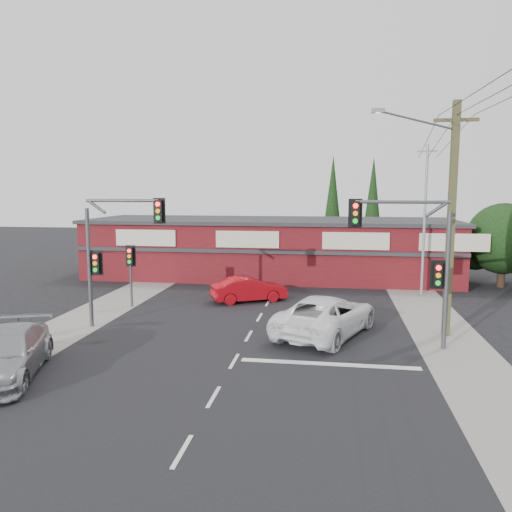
# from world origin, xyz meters

# --- Properties ---
(ground) EXTENTS (120.00, 120.00, 0.00)m
(ground) POSITION_xyz_m (0.00, 0.00, 0.00)
(ground) COLOR black
(ground) RESTS_ON ground
(road_strip) EXTENTS (14.00, 70.00, 0.01)m
(road_strip) POSITION_xyz_m (0.00, 5.00, 0.01)
(road_strip) COLOR black
(road_strip) RESTS_ON ground
(verge_left) EXTENTS (3.00, 70.00, 0.02)m
(verge_left) POSITION_xyz_m (-8.50, 5.00, 0.01)
(verge_left) COLOR gray
(verge_left) RESTS_ON ground
(verge_right) EXTENTS (3.00, 70.00, 0.02)m
(verge_right) POSITION_xyz_m (8.50, 5.00, 0.01)
(verge_right) COLOR gray
(verge_right) RESTS_ON ground
(stop_line) EXTENTS (6.50, 0.35, 0.01)m
(stop_line) POSITION_xyz_m (3.50, -1.50, 0.01)
(stop_line) COLOR silver
(stop_line) RESTS_ON ground
(white_suv) EXTENTS (5.03, 6.86, 1.73)m
(white_suv) POSITION_xyz_m (3.32, 2.33, 0.87)
(white_suv) COLOR white
(white_suv) RESTS_ON ground
(silver_suv) EXTENTS (3.87, 5.91, 1.59)m
(silver_suv) POSITION_xyz_m (-7.36, -4.38, 0.80)
(silver_suv) COLOR #9FA2A4
(silver_suv) RESTS_ON ground
(red_sedan) EXTENTS (4.50, 3.31, 1.41)m
(red_sedan) POSITION_xyz_m (-1.12, 8.33, 0.71)
(red_sedan) COLOR #AB0A13
(red_sedan) RESTS_ON ground
(lane_dashes) EXTENTS (0.12, 37.43, 0.01)m
(lane_dashes) POSITION_xyz_m (0.00, -0.09, 0.01)
(lane_dashes) COLOR silver
(lane_dashes) RESTS_ON ground
(shop_building) EXTENTS (27.30, 8.40, 4.22)m
(shop_building) POSITION_xyz_m (-0.99, 16.99, 2.13)
(shop_building) COLOR #521015
(shop_building) RESTS_ON ground
(tree_cluster) EXTENTS (5.90, 5.10, 5.50)m
(tree_cluster) POSITION_xyz_m (14.69, 15.44, 2.90)
(tree_cluster) COLOR #2D2116
(tree_cluster) RESTS_ON ground
(conifer_near) EXTENTS (1.80, 1.80, 9.25)m
(conifer_near) POSITION_xyz_m (3.50, 24.00, 5.48)
(conifer_near) COLOR #2D2116
(conifer_near) RESTS_ON ground
(conifer_far) EXTENTS (1.80, 1.80, 9.25)m
(conifer_far) POSITION_xyz_m (7.00, 26.00, 5.48)
(conifer_far) COLOR #2D2116
(conifer_far) RESTS_ON ground
(traffic_mast_left) EXTENTS (3.77, 0.27, 5.97)m
(traffic_mast_left) POSITION_xyz_m (-6.43, 2.00, 3.93)
(traffic_mast_left) COLOR #47494C
(traffic_mast_left) RESTS_ON ground
(traffic_mast_right) EXTENTS (3.96, 0.27, 5.97)m
(traffic_mast_right) POSITION_xyz_m (6.86, 1.00, 3.95)
(traffic_mast_right) COLOR #47494C
(traffic_mast_right) RESTS_ON ground
(pedestal_signal) EXTENTS (0.55, 0.27, 3.38)m
(pedestal_signal) POSITION_xyz_m (-7.20, 6.01, 2.41)
(pedestal_signal) COLOR #47494C
(pedestal_signal) RESTS_ON ground
(utility_pole) EXTENTS (4.38, 0.59, 10.00)m
(utility_pole) POSITION_xyz_m (8.36, 2.99, 5.40)
(utility_pole) COLOR brown
(utility_pole) RESTS_ON ground
(steel_pole) EXTENTS (1.20, 0.16, 9.00)m
(steel_pole) POSITION_xyz_m (9.00, 12.00, 4.70)
(steel_pole) COLOR gray
(steel_pole) RESTS_ON ground
(power_lines) EXTENTS (2.01, 29.00, 1.22)m
(power_lines) POSITION_xyz_m (8.47, -2.47, 9.04)
(power_lines) COLOR black
(power_lines) RESTS_ON ground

